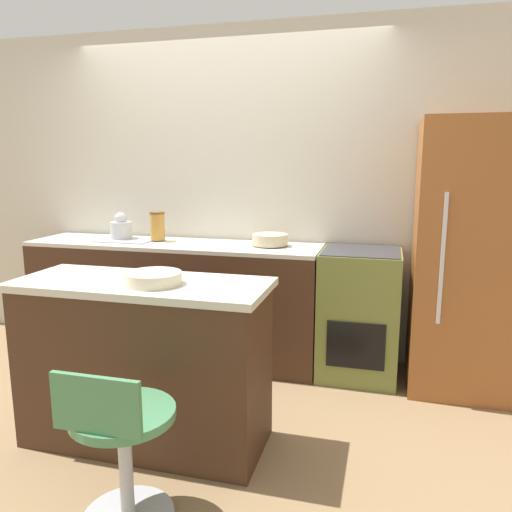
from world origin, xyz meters
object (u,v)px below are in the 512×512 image
oven_range (359,313)px  mixing_bowl (270,239)px  stool_chair (121,446)px  kettle (121,228)px  refrigerator (467,258)px

oven_range → mixing_bowl: mixing_bowl is taller
stool_chair → kettle: (-1.06, 1.91, 0.65)m
oven_range → kettle: size_ratio=4.36×
oven_range → stool_chair: 2.06m
oven_range → stool_chair: bearing=-115.2°
refrigerator → oven_range: bearing=177.7°
refrigerator → mixing_bowl: (-1.38, 0.07, 0.06)m
refrigerator → kettle: (-2.63, 0.07, 0.10)m
stool_chair → kettle: bearing=119.1°
kettle → stool_chair: bearing=-60.9°
refrigerator → stool_chair: (-1.57, -1.83, -0.55)m
stool_chair → kettle: kettle is taller
oven_range → stool_chair: size_ratio=1.23×
refrigerator → stool_chair: 2.48m
stool_chair → oven_range: bearing=64.8°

